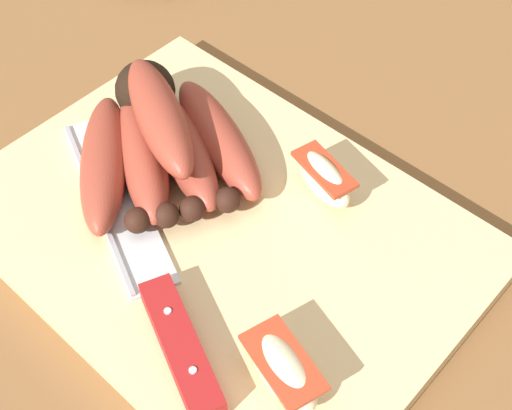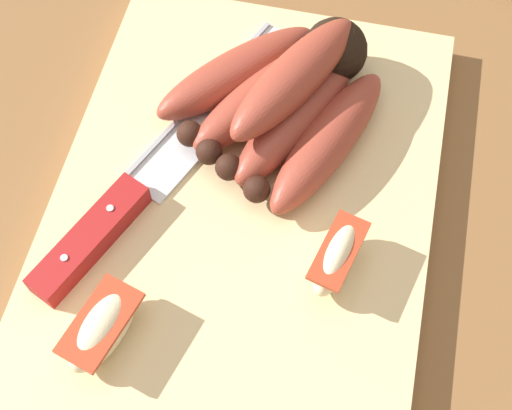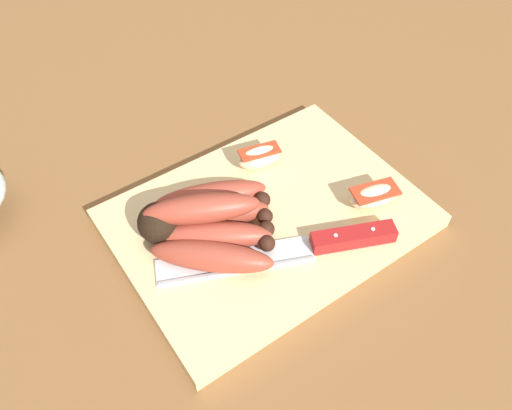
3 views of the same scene
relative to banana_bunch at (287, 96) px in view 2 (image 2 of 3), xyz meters
The scene contains 6 objects.
ground_plane 0.08m from the banana_bunch, behind, with size 6.00×6.00×0.00m, color brown.
cutting_board 0.09m from the banana_bunch, 168.84° to the left, with size 0.36×0.27×0.02m, color #DBBC84.
banana_bunch is the anchor object (origin of this frame).
chefs_knife 0.13m from the banana_bunch, 135.47° to the left, with size 0.27×0.14×0.02m.
apple_wedge_near 0.21m from the banana_bunch, 158.04° to the left, with size 0.07×0.04×0.03m.
apple_wedge_middle 0.13m from the banana_bunch, 154.21° to the right, with size 0.06×0.04×0.03m.
Camera 2 is at (-0.24, -0.04, 0.47)m, focal length 50.49 mm.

